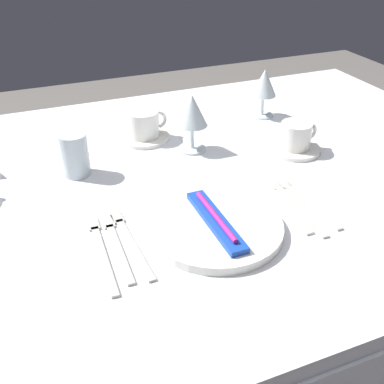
# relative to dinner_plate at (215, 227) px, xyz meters

# --- Properties ---
(dining_table) EXTENTS (1.80, 1.11, 0.74)m
(dining_table) POSITION_rel_dinner_plate_xyz_m (-0.04, 0.22, -0.09)
(dining_table) COLOR white
(dining_table) RESTS_ON ground
(dinner_plate) EXTENTS (0.26, 0.26, 0.02)m
(dinner_plate) POSITION_rel_dinner_plate_xyz_m (0.00, 0.00, 0.00)
(dinner_plate) COLOR white
(dinner_plate) RESTS_ON dining_table
(toothbrush_package) EXTENTS (0.04, 0.21, 0.02)m
(toothbrush_package) POSITION_rel_dinner_plate_xyz_m (0.00, 0.00, 0.02)
(toothbrush_package) COLOR blue
(toothbrush_package) RESTS_ON dinner_plate
(fork_outer) EXTENTS (0.03, 0.23, 0.00)m
(fork_outer) POSITION_rel_dinner_plate_xyz_m (-0.16, 0.03, -0.01)
(fork_outer) COLOR beige
(fork_outer) RESTS_ON dining_table
(fork_inner) EXTENTS (0.02, 0.21, 0.00)m
(fork_inner) POSITION_rel_dinner_plate_xyz_m (-0.19, 0.03, -0.01)
(fork_inner) COLOR beige
(fork_inner) RESTS_ON dining_table
(fork_salad) EXTENTS (0.03, 0.23, 0.00)m
(fork_salad) POSITION_rel_dinner_plate_xyz_m (-0.22, 0.02, -0.01)
(fork_salad) COLOR beige
(fork_salad) RESTS_ON dining_table
(dinner_knife) EXTENTS (0.02, 0.21, 0.00)m
(dinner_knife) POSITION_rel_dinner_plate_xyz_m (0.16, 0.02, -0.01)
(dinner_knife) COLOR beige
(dinner_knife) RESTS_ON dining_table
(spoon_soup) EXTENTS (0.03, 0.22, 0.01)m
(spoon_soup) POSITION_rel_dinner_plate_xyz_m (0.19, 0.04, -0.01)
(spoon_soup) COLOR beige
(spoon_soup) RESTS_ON dining_table
(spoon_dessert) EXTENTS (0.03, 0.21, 0.01)m
(spoon_dessert) POSITION_rel_dinner_plate_xyz_m (0.22, 0.04, -0.01)
(spoon_dessert) COLOR beige
(spoon_dessert) RESTS_ON dining_table
(saucer_right) EXTENTS (0.13, 0.13, 0.01)m
(saucer_right) POSITION_rel_dinner_plate_xyz_m (0.33, 0.24, -0.00)
(saucer_right) COLOR white
(saucer_right) RESTS_ON dining_table
(coffee_cup_right) EXTENTS (0.10, 0.08, 0.07)m
(coffee_cup_right) POSITION_rel_dinner_plate_xyz_m (0.33, 0.24, 0.03)
(coffee_cup_right) COLOR white
(coffee_cup_right) RESTS_ON saucer_right
(saucer_far) EXTENTS (0.14, 0.14, 0.01)m
(saucer_far) POSITION_rel_dinner_plate_xyz_m (-0.01, 0.45, -0.00)
(saucer_far) COLOR white
(saucer_far) RESTS_ON dining_table
(coffee_cup_far) EXTENTS (0.11, 0.09, 0.07)m
(coffee_cup_far) POSITION_rel_dinner_plate_xyz_m (-0.00, 0.45, 0.04)
(coffee_cup_far) COLOR white
(coffee_cup_far) RESTS_ON saucer_far
(wine_glass_centre) EXTENTS (0.08, 0.08, 0.15)m
(wine_glass_centre) POSITION_rel_dinner_plate_xyz_m (0.09, 0.34, 0.09)
(wine_glass_centre) COLOR silver
(wine_glass_centre) RESTS_ON dining_table
(wine_glass_left) EXTENTS (0.07, 0.07, 0.14)m
(wine_glass_left) POSITION_rel_dinner_plate_xyz_m (0.37, 0.47, 0.09)
(wine_glass_left) COLOR silver
(wine_glass_left) RESTS_ON dining_table
(drink_tumbler) EXTENTS (0.06, 0.06, 0.10)m
(drink_tumbler) POSITION_rel_dinner_plate_xyz_m (-0.21, 0.33, 0.04)
(drink_tumbler) COLOR silver
(drink_tumbler) RESTS_ON dining_table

